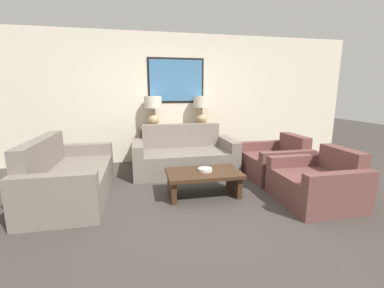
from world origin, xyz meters
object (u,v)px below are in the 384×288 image
object	(u,v)px
console_table	(178,144)
couch_by_side	(69,178)
couch_by_back_wall	(184,157)
table_lamp_left	(153,108)
armchair_near_camera	(317,184)
decorative_bowl	(205,170)
table_lamp_right	(202,107)
coffee_table	(204,178)
armchair_near_back_wall	(275,162)

from	to	relation	value
console_table	couch_by_side	bearing A→B (deg)	-139.73
couch_by_back_wall	couch_by_side	xyz separation A→B (m)	(-1.80, -0.84, 0.00)
table_lamp_left	couch_by_side	bearing A→B (deg)	-130.34
console_table	table_lamp_left	xyz separation A→B (m)	(-0.50, 0.00, 0.77)
table_lamp_left	armchair_near_camera	xyz separation A→B (m)	(2.02, -2.41, -0.89)
console_table	couch_by_back_wall	distance (m)	0.69
table_lamp_left	decorative_bowl	size ratio (longest dim) A/B	2.99
table_lamp_left	couch_by_side	distance (m)	2.18
table_lamp_right	couch_by_back_wall	distance (m)	1.22
table_lamp_right	coffee_table	bearing A→B (deg)	-103.00
couch_by_side	armchair_near_camera	distance (m)	3.43
table_lamp_left	armchair_near_camera	world-z (taller)	table_lamp_left
console_table	table_lamp_left	world-z (taller)	table_lamp_left
coffee_table	armchair_near_camera	bearing A→B (deg)	-20.73
table_lamp_right	couch_by_side	xyz separation A→B (m)	(-2.30, -1.52, -0.87)
couch_by_side	table_lamp_left	bearing A→B (deg)	49.66
table_lamp_right	armchair_near_back_wall	bearing A→B (deg)	-52.54
couch_by_back_wall	coffee_table	world-z (taller)	couch_by_back_wall
table_lamp_right	couch_by_back_wall	xyz separation A→B (m)	(-0.50, -0.68, -0.87)
couch_by_back_wall	couch_by_side	world-z (taller)	same
armchair_near_back_wall	armchair_near_camera	world-z (taller)	same
table_lamp_left	couch_by_back_wall	bearing A→B (deg)	-53.60
couch_by_back_wall	armchair_near_back_wall	bearing A→B (deg)	-22.72
couch_by_side	armchair_near_camera	size ratio (longest dim) A/B	1.92
couch_by_back_wall	couch_by_side	distance (m)	1.98
armchair_near_back_wall	armchair_near_camera	distance (m)	1.09
table_lamp_right	decorative_bowl	bearing A→B (deg)	-102.37
table_lamp_right	armchair_near_camera	distance (m)	2.76
couch_by_side	coffee_table	world-z (taller)	couch_by_side
coffee_table	armchair_near_camera	world-z (taller)	armchair_near_camera
table_lamp_right	decorative_bowl	distance (m)	2.04
couch_by_back_wall	armchair_near_back_wall	size ratio (longest dim) A/B	1.92
couch_by_back_wall	decorative_bowl	world-z (taller)	couch_by_back_wall
table_lamp_left	armchair_near_back_wall	distance (m)	2.57
couch_by_back_wall	coffee_table	size ratio (longest dim) A/B	1.77
armchair_near_back_wall	decorative_bowl	bearing A→B (deg)	-159.43
couch_by_back_wall	decorative_bowl	size ratio (longest dim) A/B	9.06
console_table	decorative_bowl	world-z (taller)	console_table
armchair_near_camera	table_lamp_right	bearing A→B (deg)	112.75
armchair_near_back_wall	armchair_near_camera	xyz separation A→B (m)	(0.00, -1.09, 0.00)
couch_by_back_wall	console_table	bearing A→B (deg)	90.00
coffee_table	armchair_near_back_wall	world-z (taller)	armchair_near_back_wall
table_lamp_right	armchair_near_back_wall	distance (m)	1.89
couch_by_side	table_lamp_right	bearing A→B (deg)	33.49
couch_by_side	armchair_near_camera	world-z (taller)	couch_by_side
couch_by_side	coffee_table	bearing A→B (deg)	-10.26
coffee_table	decorative_bowl	world-z (taller)	decorative_bowl
couch_by_back_wall	armchair_near_camera	xyz separation A→B (m)	(1.51, -1.72, -0.02)
table_lamp_left	table_lamp_right	size ratio (longest dim) A/B	1.00
table_lamp_right	decorative_bowl	xyz separation A→B (m)	(-0.41, -1.85, -0.77)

